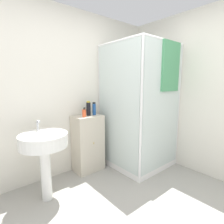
% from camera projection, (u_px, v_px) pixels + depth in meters
% --- Properties ---
extents(wall_back, '(6.40, 0.06, 2.50)m').
position_uv_depth(wall_back, '(59.00, 94.00, 2.59)').
color(wall_back, silver).
rests_on(wall_back, ground_plane).
extents(shower_enclosure, '(0.98, 1.01, 2.03)m').
position_uv_depth(shower_enclosure, '(139.00, 134.00, 2.96)').
color(shower_enclosure, white).
rests_on(shower_enclosure, ground_plane).
extents(vanity_cabinet, '(0.45, 0.33, 0.90)m').
position_uv_depth(vanity_cabinet, '(88.00, 143.00, 2.81)').
color(vanity_cabinet, beige).
rests_on(vanity_cabinet, ground_plane).
extents(sink, '(0.55, 0.55, 0.96)m').
position_uv_depth(sink, '(44.00, 146.00, 2.04)').
color(sink, white).
rests_on(sink, ground_plane).
extents(soap_dispenser, '(0.06, 0.06, 0.15)m').
position_uv_depth(soap_dispenser, '(84.00, 113.00, 2.63)').
color(soap_dispenser, '#E5562D').
rests_on(soap_dispenser, vanity_cabinet).
extents(shampoo_bottle_tall_black, '(0.07, 0.07, 0.23)m').
position_uv_depth(shampoo_bottle_tall_black, '(89.00, 108.00, 2.74)').
color(shampoo_bottle_tall_black, black).
rests_on(shampoo_bottle_tall_black, vanity_cabinet).
extents(shampoo_bottle_blue, '(0.06, 0.06, 0.20)m').
position_uv_depth(shampoo_bottle_blue, '(94.00, 109.00, 2.79)').
color(shampoo_bottle_blue, '#1E4C93').
rests_on(shampoo_bottle_blue, vanity_cabinet).
extents(lotion_bottle_white, '(0.05, 0.05, 0.13)m').
position_uv_depth(lotion_bottle_white, '(85.00, 112.00, 2.78)').
color(lotion_bottle_white, beige).
rests_on(lotion_bottle_white, vanity_cabinet).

